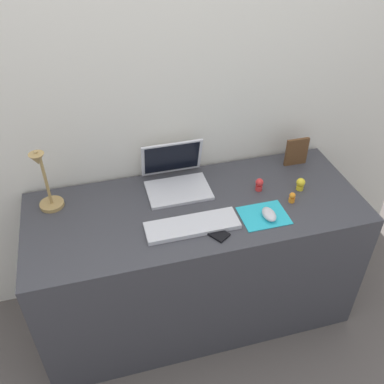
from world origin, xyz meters
TOP-DOWN VIEW (x-y plane):
  - ground_plane at (0.00, 0.00)m, footprint 6.00×6.00m
  - back_wall at (0.00, 0.35)m, footprint 2.76×0.05m
  - desk at (0.00, 0.00)m, footprint 1.56×0.62m
  - laptop at (-0.05, 0.19)m, footprint 0.30×0.27m
  - keyboard at (-0.06, -0.13)m, footprint 0.41×0.13m
  - mousepad at (0.27, -0.14)m, footprint 0.21×0.17m
  - mouse at (0.29, -0.16)m, footprint 0.06×0.10m
  - cell_phone at (0.03, -0.19)m, footprint 0.12×0.14m
  - desk_lamp at (-0.64, 0.15)m, footprint 0.11×0.16m
  - picture_frame at (0.59, 0.20)m, footprint 0.12×0.02m
  - toy_figurine_orange at (0.44, -0.08)m, footprint 0.03×0.03m
  - toy_figurine_yellow at (0.52, -0.01)m, footprint 0.04×0.04m
  - toy_figurine_red at (0.32, 0.04)m, footprint 0.04×0.04m

SIDE VIEW (x-z plane):
  - ground_plane at x=0.00m, z-range 0.00..0.00m
  - desk at x=0.00m, z-range 0.00..0.74m
  - mousepad at x=0.27m, z-range 0.74..0.74m
  - cell_phone at x=0.03m, z-range 0.74..0.75m
  - keyboard at x=-0.06m, z-range 0.74..0.76m
  - mouse at x=0.29m, z-range 0.74..0.78m
  - toy_figurine_orange at x=0.44m, z-range 0.74..0.79m
  - toy_figurine_yellow at x=0.52m, z-range 0.74..0.81m
  - toy_figurine_red at x=0.32m, z-range 0.74..0.81m
  - laptop at x=-0.05m, z-range 0.69..0.90m
  - back_wall at x=0.00m, z-range 0.00..1.60m
  - picture_frame at x=0.59m, z-range 0.74..0.89m
  - desk_lamp at x=-0.64m, z-range 0.73..1.07m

